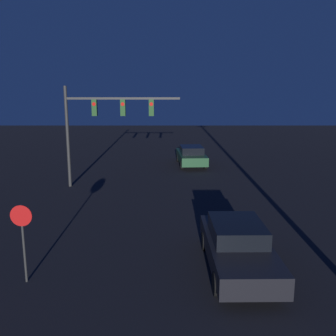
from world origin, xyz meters
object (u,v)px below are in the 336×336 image
car_near (238,246)px  stop_sign (23,230)px  traffic_signal_mast (103,117)px  car_far (192,155)px

car_near → stop_sign: bearing=6.8°
car_near → traffic_signal_mast: bearing=-61.0°
car_far → traffic_signal_mast: (-5.41, -6.19, 3.23)m
car_far → stop_sign: 18.23m
car_far → traffic_signal_mast: 8.83m
stop_sign → car_far: bearing=71.4°
car_far → traffic_signal_mast: size_ratio=0.76×
car_near → car_far: same height
car_near → stop_sign: (-6.25, -0.83, 0.84)m
traffic_signal_mast → stop_sign: (-0.41, -11.06, -2.39)m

